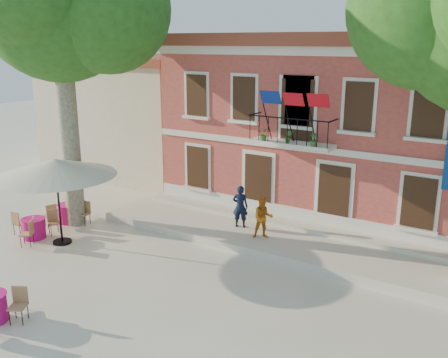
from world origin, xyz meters
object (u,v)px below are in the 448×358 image
patio_umbrella (56,168)px  plane_tree_west (58,3)px  cafe_table_0 (34,227)px  cafe_table_3 (69,212)px  pedestrian_navy (240,206)px  pedestrian_orange (263,218)px

patio_umbrella → plane_tree_west: bearing=123.7°
cafe_table_0 → cafe_table_3: (-0.25, 1.88, 0.00)m
pedestrian_navy → pedestrian_orange: 1.35m
pedestrian_orange → cafe_table_3: bearing=160.1°
plane_tree_west → patio_umbrella: 5.99m
cafe_table_3 → pedestrian_orange: bearing=15.2°
patio_umbrella → pedestrian_navy: bearing=40.1°
pedestrian_navy → cafe_table_0: 7.82m
patio_umbrella → cafe_table_0: patio_umbrella is taller
pedestrian_navy → cafe_table_3: bearing=3.2°
plane_tree_west → patio_umbrella: size_ratio=2.70×
plane_tree_west → cafe_table_3: plane_tree_west is taller
patio_umbrella → pedestrian_navy: size_ratio=2.60×
pedestrian_navy → cafe_table_0: pedestrian_navy is taller
patio_umbrella → pedestrian_orange: (6.34, 3.77, -1.80)m
plane_tree_west → cafe_table_0: (-0.14, -1.91, -8.08)m
plane_tree_west → cafe_table_0: plane_tree_west is taller
cafe_table_0 → pedestrian_orange: bearing=27.9°
pedestrian_navy → cafe_table_0: bearing=16.8°
pedestrian_orange → plane_tree_west: bearing=160.6°
plane_tree_west → patio_umbrella: (1.11, -1.67, -5.65)m
pedestrian_orange → cafe_table_3: pedestrian_orange is taller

